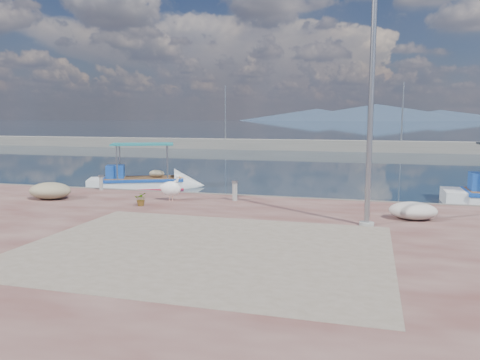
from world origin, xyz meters
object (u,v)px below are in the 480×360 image
Objects in this scene: boat_left at (143,184)px; lamp_post at (371,115)px; pelican at (171,188)px; bollard_near at (235,190)px.

boat_left is 0.86× the size of lamp_post.
boat_left is at bearing 126.98° from pelican.
lamp_post reaches higher than bollard_near.
pelican is 1.36× the size of bollard_near.
boat_left is at bearing 145.55° from lamp_post.
boat_left is 7.73× the size of bollard_near.
lamp_post is 6.51m from bollard_near.
lamp_post is at bearing -30.72° from bollard_near.
lamp_post reaches higher than boat_left.
pelican is at bearing 162.74° from lamp_post.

